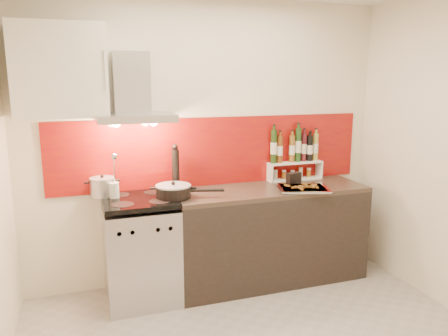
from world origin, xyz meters
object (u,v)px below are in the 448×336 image
object	(u,v)px
saute_pan	(174,191)
counter	(269,234)
baking_tray	(303,188)
stock_pot	(103,187)
range_stove	(141,251)
pepper_mill	(176,169)

from	to	relation	value
saute_pan	counter	bearing A→B (deg)	3.94
baking_tray	stock_pot	bearing A→B (deg)	169.19
counter	stock_pot	world-z (taller)	stock_pot
range_stove	baking_tray	xyz separation A→B (m)	(1.45, -0.16, 0.47)
stock_pot	baking_tray	world-z (taller)	stock_pot
baking_tray	range_stove	bearing A→B (deg)	173.87
range_stove	pepper_mill	xyz separation A→B (m)	(0.35, 0.16, 0.67)
range_stove	baking_tray	world-z (taller)	baking_tray
saute_pan	pepper_mill	distance (m)	0.27
counter	pepper_mill	xyz separation A→B (m)	(-0.85, 0.16, 0.66)
pepper_mill	baking_tray	bearing A→B (deg)	-16.08
counter	baking_tray	world-z (taller)	baking_tray
saute_pan	pepper_mill	size ratio (longest dim) A/B	1.33
range_stove	counter	bearing A→B (deg)	0.23
pepper_mill	baking_tray	size ratio (longest dim) A/B	0.81
range_stove	counter	distance (m)	1.20
range_stove	baking_tray	distance (m)	1.54
saute_pan	baking_tray	xyz separation A→B (m)	(1.17, -0.10, -0.05)
range_stove	pepper_mill	size ratio (longest dim) A/B	2.12
counter	saute_pan	size ratio (longest dim) A/B	3.17
pepper_mill	range_stove	bearing A→B (deg)	-155.15
stock_pot	saute_pan	bearing A→B (deg)	-22.36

